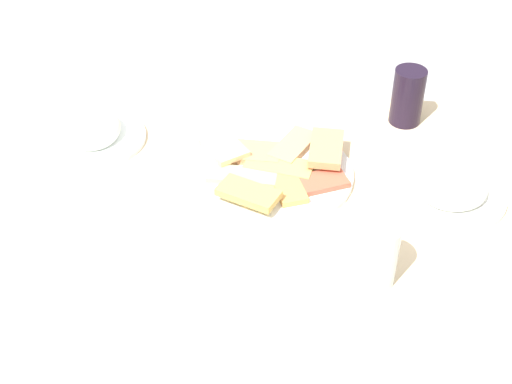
# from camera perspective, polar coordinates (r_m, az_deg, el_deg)

# --- Properties ---
(dining_table) EXTENTS (1.09, 0.94, 0.75)m
(dining_table) POSITION_cam_1_polar(r_m,az_deg,el_deg) (1.34, -0.90, -5.18)
(dining_table) COLOR beige
(dining_table) RESTS_ON ground_plane
(pide_platter) EXTENTS (0.31, 0.31, 0.05)m
(pide_platter) POSITION_cam_1_polar(r_m,az_deg,el_deg) (1.39, 1.44, 1.76)
(pide_platter) COLOR white
(pide_platter) RESTS_ON dining_table
(salad_plate_greens) EXTENTS (0.21, 0.21, 0.06)m
(salad_plate_greens) POSITION_cam_1_polar(r_m,az_deg,el_deg) (1.51, -12.62, 4.60)
(salad_plate_greens) COLOR white
(salad_plate_greens) RESTS_ON dining_table
(salad_plate_rice) EXTENTS (0.21, 0.21, 0.06)m
(salad_plate_rice) POSITION_cam_1_polar(r_m,az_deg,el_deg) (1.38, 15.04, 0.21)
(salad_plate_rice) COLOR white
(salad_plate_rice) RESTS_ON dining_table
(soda_can) EXTENTS (0.08, 0.08, 0.12)m
(soda_can) POSITION_cam_1_polar(r_m,az_deg,el_deg) (1.55, 11.81, 7.35)
(soda_can) COLOR black
(soda_can) RESTS_ON dining_table
(drinking_glass) EXTENTS (0.07, 0.07, 0.11)m
(drinking_glass) POSITION_cam_1_polar(r_m,az_deg,el_deg) (1.17, 9.36, -4.73)
(drinking_glass) COLOR silver
(drinking_glass) RESTS_ON dining_table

